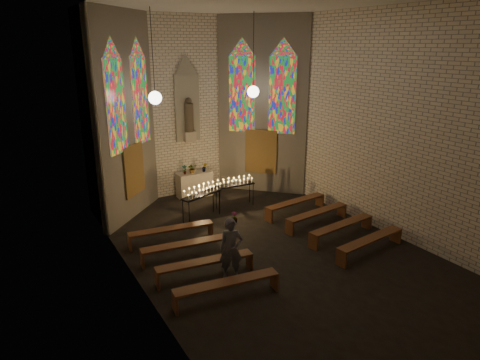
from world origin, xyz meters
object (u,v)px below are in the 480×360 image
object	(u,v)px
altar	(195,184)
aisle_flower_pot	(235,217)
votive_stand_right	(235,183)
visitor	(231,249)
votive_stand_left	(201,192)

from	to	relation	value
altar	aisle_flower_pot	world-z (taller)	altar
votive_stand_right	altar	bearing A→B (deg)	116.88
altar	visitor	world-z (taller)	visitor
visitor	aisle_flower_pot	bearing A→B (deg)	83.22
altar	votive_stand_right	distance (m)	2.07
altar	visitor	xyz separation A→B (m)	(-1.81, -6.33, 0.34)
altar	votive_stand_right	world-z (taller)	votive_stand_right
aisle_flower_pot	votive_stand_right	size ratio (longest dim) A/B	0.25
visitor	altar	bearing A→B (deg)	97.90
votive_stand_left	votive_stand_right	distance (m)	1.69
votive_stand_left	altar	bearing A→B (deg)	50.96
votive_stand_left	votive_stand_right	bearing A→B (deg)	-3.46
votive_stand_right	visitor	distance (m)	5.20
aisle_flower_pot	visitor	bearing A→B (deg)	-120.66
aisle_flower_pot	votive_stand_left	xyz separation A→B (m)	(-0.86, 0.80, 0.82)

